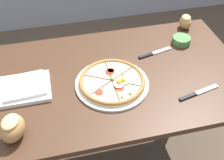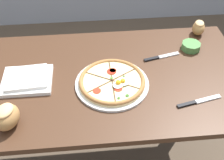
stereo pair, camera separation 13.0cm
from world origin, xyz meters
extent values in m
plane|color=brown|center=(0.00, 0.00, 0.00)|extent=(12.00, 12.00, 0.00)
cube|color=#422819|center=(0.00, 0.00, 0.71)|extent=(1.47, 0.76, 0.03)
cube|color=#422819|center=(0.69, 0.33, 0.35)|extent=(0.06, 0.06, 0.69)
cylinder|color=white|center=(0.06, -0.06, 0.73)|extent=(0.34, 0.34, 0.01)
cylinder|color=#E5C684|center=(0.06, -0.06, 0.74)|extent=(0.31, 0.31, 0.01)
cylinder|color=beige|center=(0.06, -0.06, 0.75)|extent=(0.28, 0.28, 0.00)
torus|color=#A36B38|center=(0.06, -0.06, 0.75)|extent=(0.31, 0.31, 0.02)
cube|color=#472D19|center=(0.00, -0.10, 0.75)|extent=(0.12, 0.08, 0.00)
cube|color=#472D19|center=(0.06, -0.13, 0.75)|extent=(0.01, 0.14, 0.00)
cube|color=#472D19|center=(0.12, -0.09, 0.75)|extent=(0.12, 0.07, 0.00)
cube|color=#472D19|center=(0.12, -0.03, 0.75)|extent=(0.12, 0.08, 0.00)
cube|color=#472D19|center=(0.06, 0.01, 0.75)|extent=(0.01, 0.14, 0.00)
cube|color=#472D19|center=(0.00, -0.03, 0.75)|extent=(0.12, 0.07, 0.00)
cylinder|color=red|center=(0.06, 0.00, 0.75)|extent=(0.04, 0.04, 0.00)
cylinder|color=red|center=(0.08, -0.12, 0.75)|extent=(0.04, 0.04, 0.00)
cylinder|color=red|center=(-0.01, -0.12, 0.75)|extent=(0.04, 0.04, 0.00)
cylinder|color=red|center=(0.07, 0.01, 0.75)|extent=(0.03, 0.03, 0.00)
ellipsoid|color=white|center=(0.11, -0.09, 0.76)|extent=(0.06, 0.05, 0.01)
sphere|color=#F4AD1E|center=(0.11, -0.08, 0.76)|extent=(0.02, 0.02, 0.02)
ellipsoid|color=white|center=(0.08, -0.10, 0.76)|extent=(0.06, 0.07, 0.01)
sphere|color=#F4AD1E|center=(0.09, -0.09, 0.76)|extent=(0.02, 0.02, 0.02)
cylinder|color=#2D5B1E|center=(0.12, -0.04, 0.75)|extent=(0.01, 0.01, 0.00)
cylinder|color=#477A2D|center=(0.06, -0.05, 0.75)|extent=(0.01, 0.01, 0.00)
cylinder|color=#2D5B1E|center=(0.08, -0.18, 0.75)|extent=(0.01, 0.01, 0.00)
cylinder|color=#2D5B1E|center=(0.12, -0.16, 0.75)|extent=(0.02, 0.02, 0.00)
cylinder|color=#4C8442|center=(0.51, 0.17, 0.74)|extent=(0.10, 0.10, 0.04)
cylinder|color=#AD1423|center=(0.51, 0.17, 0.74)|extent=(0.08, 0.08, 0.02)
cylinder|color=#4C8442|center=(0.56, 0.17, 0.74)|extent=(0.01, 0.01, 0.04)
cylinder|color=#4C8442|center=(0.54, 0.21, 0.74)|extent=(0.01, 0.01, 0.04)
cylinder|color=#4C8442|center=(0.51, 0.22, 0.74)|extent=(0.01, 0.01, 0.04)
cylinder|color=#4C8442|center=(0.47, 0.21, 0.74)|extent=(0.01, 0.01, 0.04)
cylinder|color=#4C8442|center=(0.46, 0.17, 0.74)|extent=(0.01, 0.01, 0.04)
cylinder|color=#4C8442|center=(0.47, 0.14, 0.74)|extent=(0.01, 0.01, 0.04)
cylinder|color=#4C8442|center=(0.51, 0.13, 0.74)|extent=(0.01, 0.01, 0.04)
cylinder|color=#4C8442|center=(0.54, 0.14, 0.74)|extent=(0.01, 0.01, 0.04)
cube|color=white|center=(-0.34, -0.01, 0.73)|extent=(0.23, 0.20, 0.02)
cube|color=white|center=(-0.34, -0.01, 0.75)|extent=(0.20, 0.18, 0.02)
ellipsoid|color=#B27F47|center=(0.59, 0.31, 0.76)|extent=(0.10, 0.11, 0.08)
ellipsoid|color=#EAB775|center=(0.59, 0.31, 0.79)|extent=(0.07, 0.08, 0.02)
ellipsoid|color=#B27F47|center=(-0.38, -0.26, 0.77)|extent=(0.12, 0.14, 0.10)
ellipsoid|color=#EAB775|center=(-0.38, -0.26, 0.81)|extent=(0.09, 0.10, 0.03)
cube|color=silver|center=(0.38, 0.13, 0.72)|extent=(0.12, 0.05, 0.01)
cube|color=black|center=(0.28, 0.11, 0.73)|extent=(0.08, 0.04, 0.01)
cube|color=silver|center=(0.48, -0.20, 0.72)|extent=(0.12, 0.05, 0.01)
cube|color=black|center=(0.37, -0.22, 0.73)|extent=(0.09, 0.03, 0.01)
camera|label=1|loc=(-0.16, -0.98, 1.64)|focal=45.00mm
camera|label=2|loc=(-0.03, -1.00, 1.64)|focal=45.00mm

